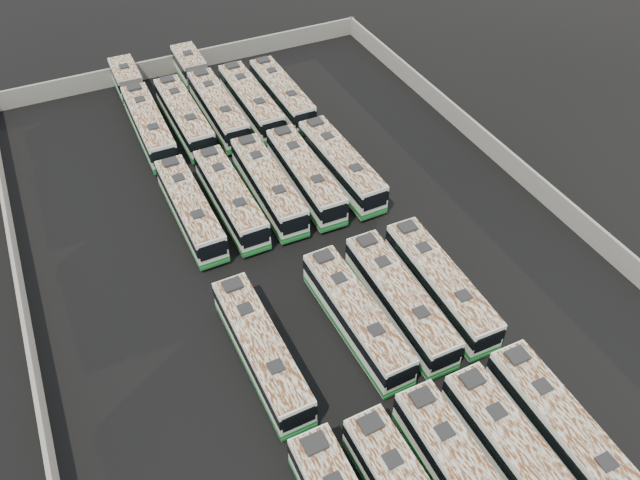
{
  "coord_description": "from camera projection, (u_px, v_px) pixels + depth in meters",
  "views": [
    {
      "loc": [
        -15.23,
        -32.73,
        37.23
      ],
      "look_at": [
        0.83,
        0.89,
        1.6
      ],
      "focal_mm": 35.0,
      "sensor_mm": 36.0,
      "label": 1
    }
  ],
  "objects": [
    {
      "name": "ground",
      "position": [
        316.0,
        264.0,
        51.82
      ],
      "size": [
        140.0,
        140.0,
        0.0
      ],
      "primitive_type": "plane",
      "color": "black",
      "rests_on": "ground"
    },
    {
      "name": "perimeter_wall",
      "position": [
        315.0,
        254.0,
        51.06
      ],
      "size": [
        45.2,
        73.2,
        2.2
      ],
      "color": "slate",
      "rests_on": "ground"
    },
    {
      "name": "bus_front_right",
      "position": [
        521.0,
        462.0,
        37.29
      ],
      "size": [
        2.81,
        12.75,
        3.59
      ],
      "rotation": [
        0.0,
        0.0,
        0.01
      ],
      "color": "silver",
      "rests_on": "ground"
    },
    {
      "name": "bus_front_far_right",
      "position": [
        566.0,
        435.0,
        38.54
      ],
      "size": [
        2.79,
        12.81,
        3.61
      ],
      "rotation": [
        0.0,
        0.0,
        -0.01
      ],
      "color": "silver",
      "rests_on": "ground"
    },
    {
      "name": "bus_midfront_far_left",
      "position": [
        261.0,
        350.0,
        43.27
      ],
      "size": [
        2.83,
        12.51,
        3.52
      ],
      "rotation": [
        0.0,
        0.0,
        0.02
      ],
      "color": "silver",
      "rests_on": "ground"
    },
    {
      "name": "bus_midfront_center",
      "position": [
        356.0,
        316.0,
        45.46
      ],
      "size": [
        2.93,
        12.44,
        3.49
      ],
      "rotation": [
        0.0,
        0.0,
        0.03
      ],
      "color": "silver",
      "rests_on": "ground"
    },
    {
      "name": "bus_midfront_right",
      "position": [
        399.0,
        300.0,
        46.57
      ],
      "size": [
        2.73,
        12.62,
        3.55
      ],
      "rotation": [
        0.0,
        0.0,
        -0.0
      ],
      "color": "silver",
      "rests_on": "ground"
    },
    {
      "name": "bus_midfront_far_right",
      "position": [
        440.0,
        284.0,
        47.71
      ],
      "size": [
        2.87,
        12.59,
        3.54
      ],
      "rotation": [
        0.0,
        0.0,
        -0.02
      ],
      "color": "silver",
      "rests_on": "ground"
    },
    {
      "name": "bus_midback_far_left",
      "position": [
        190.0,
        209.0,
        54.12
      ],
      "size": [
        2.72,
        12.41,
        3.49
      ],
      "rotation": [
        0.0,
        0.0,
        0.01
      ],
      "color": "silver",
      "rests_on": "ground"
    },
    {
      "name": "bus_midback_left",
      "position": [
        230.0,
        197.0,
        55.21
      ],
      "size": [
        2.72,
        12.47,
        3.51
      ],
      "rotation": [
        0.0,
        0.0,
        0.01
      ],
      "color": "silver",
      "rests_on": "ground"
    },
    {
      "name": "bus_midback_center",
      "position": [
        268.0,
        185.0,
        56.42
      ],
      "size": [
        2.86,
        12.71,
        3.57
      ],
      "rotation": [
        0.0,
        0.0,
        -0.01
      ],
      "color": "silver",
      "rests_on": "ground"
    },
    {
      "name": "bus_midback_right",
      "position": [
        305.0,
        175.0,
        57.48
      ],
      "size": [
        2.92,
        12.79,
        3.59
      ],
      "rotation": [
        0.0,
        0.0,
        -0.02
      ],
      "color": "silver",
      "rests_on": "ground"
    },
    {
      "name": "bus_midback_far_right",
      "position": [
        341.0,
        165.0,
        58.6
      ],
      "size": [
        2.99,
        12.88,
        3.61
      ],
      "rotation": [
        0.0,
        0.0,
        0.02
      ],
      "color": "silver",
      "rests_on": "ground"
    },
    {
      "name": "bus_back_far_left",
      "position": [
        141.0,
        109.0,
        65.63
      ],
      "size": [
        2.92,
        19.75,
        3.58
      ],
      "rotation": [
        0.0,
        0.0,
        -0.01
      ],
      "color": "silver",
      "rests_on": "ground"
    },
    {
      "name": "bus_back_left",
      "position": [
        184.0,
        117.0,
        64.59
      ],
      "size": [
        2.79,
        12.77,
        3.6
      ],
      "rotation": [
        0.0,
        0.0,
        0.01
      ],
      "color": "silver",
      "rests_on": "ground"
    },
    {
      "name": "bus_back_center",
      "position": [
        208.0,
        94.0,
        67.92
      ],
      "size": [
        2.79,
        19.71,
        3.57
      ],
      "rotation": [
        0.0,
        0.0,
        -0.01
      ],
      "color": "silver",
      "rests_on": "ground"
    },
    {
      "name": "bus_back_right",
      "position": [
        251.0,
        101.0,
        66.75
      ],
      "size": [
        2.73,
        12.8,
        3.61
      ],
      "rotation": [
        0.0,
        0.0,
        0.0
      ],
      "color": "silver",
      "rests_on": "ground"
    },
    {
      "name": "bus_back_far_right",
      "position": [
        282.0,
        94.0,
        67.99
      ],
      "size": [
        2.65,
        12.37,
        3.49
      ],
      "rotation": [
        0.0,
        0.0,
        0.0
      ],
      "color": "silver",
      "rests_on": "ground"
    }
  ]
}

